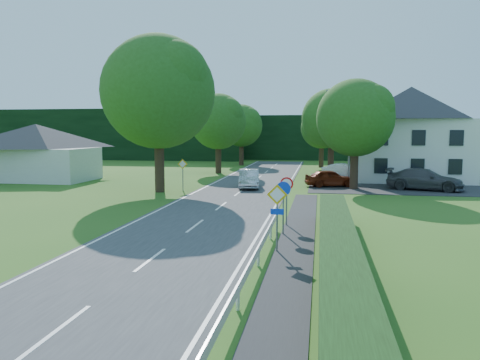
% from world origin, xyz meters
% --- Properties ---
extents(ground, '(160.00, 160.00, 0.00)m').
position_xyz_m(ground, '(0.00, 0.00, 0.00)').
color(ground, '#285317').
rests_on(ground, ground).
extents(road, '(7.00, 80.00, 0.04)m').
position_xyz_m(road, '(0.00, 20.00, 0.02)').
color(road, '#38393B').
rests_on(road, ground).
extents(footpath, '(1.50, 44.00, 0.04)m').
position_xyz_m(footpath, '(4.95, 2.00, 0.02)').
color(footpath, '#27272A').
rests_on(footpath, ground).
extents(parking_pad, '(14.00, 16.00, 0.04)m').
position_xyz_m(parking_pad, '(12.00, 33.00, 0.02)').
color(parking_pad, '#27272A').
rests_on(parking_pad, ground).
extents(line_edge_left, '(0.12, 80.00, 0.01)m').
position_xyz_m(line_edge_left, '(-3.25, 20.00, 0.04)').
color(line_edge_left, white).
rests_on(line_edge_left, road).
extents(line_edge_right, '(0.12, 80.00, 0.01)m').
position_xyz_m(line_edge_right, '(3.25, 20.00, 0.04)').
color(line_edge_right, white).
rests_on(line_edge_right, road).
extents(line_centre, '(0.12, 80.00, 0.01)m').
position_xyz_m(line_centre, '(0.00, 20.00, 0.04)').
color(line_centre, white).
rests_on(line_centre, road).
extents(guardrail, '(0.12, 26.00, 0.69)m').
position_xyz_m(guardrail, '(3.85, -1.00, 0.34)').
color(guardrail, white).
rests_on(guardrail, ground).
extents(hedge_right, '(1.20, 30.00, 1.30)m').
position_xyz_m(hedge_right, '(6.50, 0.00, 0.65)').
color(hedge_right, black).
rests_on(hedge_right, ground).
extents(tree_main, '(9.40, 9.40, 11.64)m').
position_xyz_m(tree_main, '(-6.00, 24.00, 5.82)').
color(tree_main, '#295218').
rests_on(tree_main, ground).
extents(tree_left_far, '(7.00, 7.00, 8.58)m').
position_xyz_m(tree_left_far, '(-5.00, 40.00, 4.29)').
color(tree_left_far, '#295218').
rests_on(tree_left_far, ground).
extents(tree_right_far, '(7.40, 7.40, 9.09)m').
position_xyz_m(tree_right_far, '(7.00, 42.00, 4.54)').
color(tree_right_far, '#295218').
rests_on(tree_right_far, ground).
extents(tree_left_back, '(6.60, 6.60, 8.07)m').
position_xyz_m(tree_left_back, '(-4.50, 52.00, 4.04)').
color(tree_left_back, '#295218').
rests_on(tree_left_back, ground).
extents(tree_right_back, '(6.20, 6.20, 7.56)m').
position_xyz_m(tree_right_back, '(6.00, 50.00, 3.78)').
color(tree_right_back, '#295218').
rests_on(tree_right_back, ground).
extents(tree_right_mid, '(7.00, 7.00, 8.58)m').
position_xyz_m(tree_right_mid, '(8.50, 28.00, 4.29)').
color(tree_right_mid, '#295218').
rests_on(tree_right_mid, ground).
extents(treeline_left, '(44.00, 6.00, 8.00)m').
position_xyz_m(treeline_left, '(-28.00, 62.00, 4.00)').
color(treeline_left, black).
rests_on(treeline_left, ground).
extents(treeline_right, '(30.00, 5.00, 7.00)m').
position_xyz_m(treeline_right, '(8.00, 66.00, 3.50)').
color(treeline_right, black).
rests_on(treeline_right, ground).
extents(bungalow_left, '(11.00, 6.50, 5.20)m').
position_xyz_m(bungalow_left, '(-20.00, 30.00, 2.71)').
color(bungalow_left, silver).
rests_on(bungalow_left, ground).
extents(house_white, '(10.60, 8.40, 8.60)m').
position_xyz_m(house_white, '(14.00, 36.00, 4.41)').
color(house_white, white).
rests_on(house_white, ground).
extents(streetlight, '(2.03, 0.18, 8.00)m').
position_xyz_m(streetlight, '(8.06, 30.00, 4.46)').
color(streetlight, slate).
rests_on(streetlight, ground).
extents(sign_priority_right, '(0.78, 0.09, 2.59)m').
position_xyz_m(sign_priority_right, '(4.30, 7.98, 1.80)').
color(sign_priority_right, slate).
rests_on(sign_priority_right, ground).
extents(sign_roundabout, '(0.64, 0.08, 2.37)m').
position_xyz_m(sign_roundabout, '(4.30, 10.98, 1.67)').
color(sign_roundabout, slate).
rests_on(sign_roundabout, ground).
extents(sign_speed_limit, '(0.64, 0.11, 2.37)m').
position_xyz_m(sign_speed_limit, '(4.30, 12.97, 1.77)').
color(sign_speed_limit, slate).
rests_on(sign_speed_limit, ground).
extents(sign_priority_left, '(0.78, 0.09, 2.44)m').
position_xyz_m(sign_priority_left, '(-4.50, 24.98, 1.72)').
color(sign_priority_left, slate).
rests_on(sign_priority_left, ground).
extents(moving_car, '(2.17, 4.63, 1.47)m').
position_xyz_m(moving_car, '(0.30, 27.25, 0.77)').
color(moving_car, silver).
rests_on(moving_car, road).
extents(motorcycle, '(1.44, 2.08, 1.04)m').
position_xyz_m(motorcycle, '(-0.65, 33.38, 0.56)').
color(motorcycle, black).
rests_on(motorcycle, road).
extents(parked_car_red, '(4.34, 2.61, 1.38)m').
position_xyz_m(parked_car_red, '(6.70, 29.34, 0.73)').
color(parked_car_red, '#631E0B').
rests_on(parked_car_red, parking_pad).
extents(parked_car_silver_a, '(4.36, 2.54, 1.36)m').
position_xyz_m(parked_car_silver_a, '(8.17, 37.00, 0.72)').
color(parked_car_silver_a, silver).
rests_on(parked_car_silver_a, parking_pad).
extents(parked_car_grey, '(6.08, 3.89, 1.64)m').
position_xyz_m(parked_car_grey, '(13.84, 28.33, 0.86)').
color(parked_car_grey, '#444348').
rests_on(parked_car_grey, parking_pad).
extents(parked_car_silver_b, '(4.93, 2.33, 1.36)m').
position_xyz_m(parked_car_silver_b, '(17.73, 34.00, 0.72)').
color(parked_car_silver_b, silver).
rests_on(parked_car_silver_b, parking_pad).
extents(parasol, '(2.71, 2.73, 1.88)m').
position_xyz_m(parasol, '(13.33, 33.29, 0.98)').
color(parasol, red).
rests_on(parasol, parking_pad).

